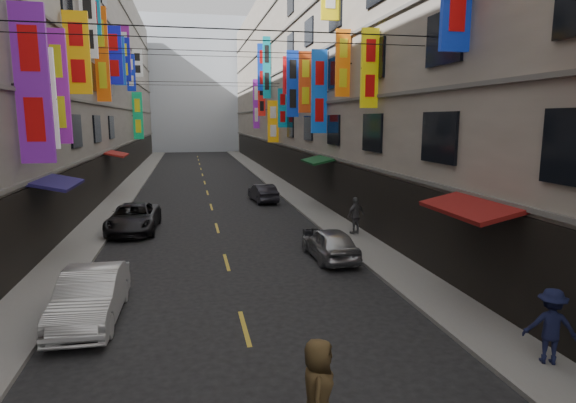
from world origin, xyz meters
name	(u,v)px	position (x,y,z in m)	size (l,w,h in m)	color
sidewalk_left	(123,195)	(-6.00, 42.00, 0.06)	(2.00, 90.00, 0.12)	slate
sidewalk_right	(286,190)	(6.00, 42.00, 0.06)	(2.00, 90.00, 0.12)	slate
building_row_left	(20,57)	(-11.99, 42.00, 9.49)	(10.14, 90.00, 19.00)	gray
building_row_right	(363,65)	(11.99, 42.00, 9.49)	(10.14, 90.00, 19.00)	#A69A8B
haze_block	(194,86)	(0.00, 92.00, 11.00)	(18.00, 8.00, 22.00)	silver
shop_signage	(204,55)	(-0.21, 35.24, 9.08)	(14.00, 55.00, 11.59)	#0D4C9E
street_awnings	(190,179)	(-1.26, 26.00, 3.00)	(13.99, 35.20, 0.41)	#144C1A
overhead_cables	(212,46)	(0.00, 30.00, 8.80)	(14.00, 38.04, 1.24)	black
lane_markings	(209,199)	(0.00, 39.00, 0.00)	(0.12, 80.20, 0.01)	gold
scooter_far_right	(309,241)	(3.48, 24.92, 0.44)	(0.50, 1.80, 1.14)	black
car_left_mid	(91,296)	(-4.00, 19.31, 0.70)	(1.48, 4.25, 1.40)	silver
car_left_far	(134,218)	(-4.00, 30.04, 0.67)	(2.23, 4.83, 1.34)	black
car_right_mid	(330,243)	(4.00, 23.63, 0.63)	(1.49, 3.70, 1.26)	#A7A8AC
car_right_far	(263,193)	(3.44, 37.26, 0.60)	(1.26, 3.62, 1.19)	#26252D
pedestrian_rnear	(551,326)	(6.31, 14.64, 0.97)	(1.09, 0.56, 1.69)	#131634
pedestrian_rfar	(356,215)	(6.24, 27.00, 0.99)	(1.02, 0.58, 1.74)	#565658
pedestrian_crossing	(318,391)	(0.70, 13.29, 0.91)	(0.89, 0.61, 1.82)	#49371D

